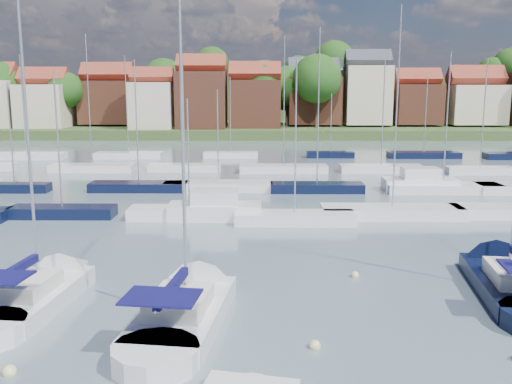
{
  "coord_description": "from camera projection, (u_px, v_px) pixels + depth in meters",
  "views": [
    {
      "loc": [
        -1.85,
        -22.07,
        9.97
      ],
      "look_at": [
        -2.16,
        14.0,
        3.22
      ],
      "focal_mm": 40.0,
      "sensor_mm": 36.0,
      "label": 1
    }
  ],
  "objects": [
    {
      "name": "ground",
      "position": [
        278.0,
        177.0,
        62.82
      ],
      "size": [
        260.0,
        260.0,
        0.0
      ],
      "primitive_type": "plane",
      "color": "#4E5B6A",
      "rests_on": "ground"
    },
    {
      "name": "sailboat_left",
      "position": [
        48.0,
        289.0,
        27.36
      ],
      "size": [
        4.14,
        11.43,
        15.21
      ],
      "rotation": [
        0.0,
        0.0,
        1.46
      ],
      "color": "silver",
      "rests_on": "ground"
    },
    {
      "name": "sailboat_centre",
      "position": [
        192.0,
        302.0,
        25.69
      ],
      "size": [
        4.71,
        12.53,
        16.58
      ],
      "rotation": [
        0.0,
        0.0,
        1.45
      ],
      "color": "silver",
      "rests_on": "ground"
    },
    {
      "name": "sailboat_navy",
      "position": [
        502.0,
        276.0,
        29.21
      ],
      "size": [
        4.93,
        12.9,
        17.37
      ],
      "rotation": [
        0.0,
        0.0,
        1.44
      ],
      "color": "black",
      "rests_on": "ground"
    },
    {
      "name": "buoy_b",
      "position": [
        10.0,
        374.0,
        19.98
      ],
      "size": [
        0.51,
        0.51,
        0.51
      ],
      "primitive_type": "sphere",
      "color": "beige",
      "rests_on": "ground"
    },
    {
      "name": "buoy_c",
      "position": [
        191.0,
        341.0,
        22.6
      ],
      "size": [
        0.46,
        0.46,
        0.46
      ],
      "primitive_type": "sphere",
      "color": "beige",
      "rests_on": "ground"
    },
    {
      "name": "buoy_d",
      "position": [
        315.0,
        348.0,
        21.98
      ],
      "size": [
        0.46,
        0.46,
        0.46
      ],
      "primitive_type": "sphere",
      "color": "beige",
      "rests_on": "ground"
    },
    {
      "name": "buoy_e",
      "position": [
        355.0,
        277.0,
        30.12
      ],
      "size": [
        0.43,
        0.43,
        0.43
      ],
      "primitive_type": "sphere",
      "color": "beige",
      "rests_on": "ground"
    },
    {
      "name": "marina_field",
      "position": [
        298.0,
        181.0,
        57.96
      ],
      "size": [
        79.62,
        41.41,
        15.93
      ],
      "color": "silver",
      "rests_on": "ground"
    },
    {
      "name": "far_shore_town",
      "position": [
        276.0,
        106.0,
        153.04
      ],
      "size": [
        212.46,
        90.0,
        22.27
      ],
      "color": "#3A4C26",
      "rests_on": "ground"
    }
  ]
}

